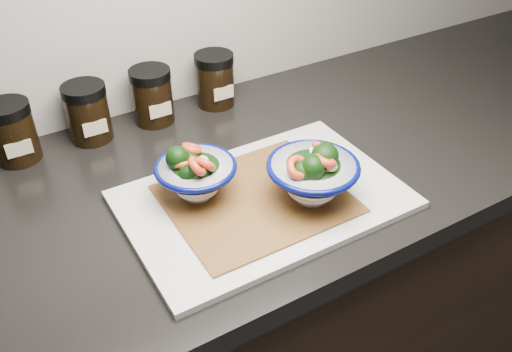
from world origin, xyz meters
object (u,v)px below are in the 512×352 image
spice_jar_b (13,132)px  spice_jar_d (152,96)px  bowl_right (313,174)px  spice_jar_e (215,80)px  cutting_board (263,199)px  spice_jar_c (88,113)px  bowl_left (195,175)px

spice_jar_b → spice_jar_d: size_ratio=1.00×
bowl_right → spice_jar_e: bowl_right is taller
bowl_right → spice_jar_d: 0.40m
cutting_board → spice_jar_c: spice_jar_c is taller
bowl_left → spice_jar_d: bowl_left is taller
bowl_right → spice_jar_b: size_ratio=1.32×
spice_jar_c → spice_jar_e: 0.27m
bowl_right → spice_jar_d: bearing=106.4°
bowl_left → spice_jar_e: size_ratio=1.17×
spice_jar_c → cutting_board: bearing=-61.8°
cutting_board → bowl_right: bowl_right is taller
bowl_right → spice_jar_e: 0.39m
bowl_left → spice_jar_b: 0.36m
cutting_board → spice_jar_b: bearing=133.1°
spice_jar_e → spice_jar_c: bearing=180.0°
bowl_left → spice_jar_d: size_ratio=1.17×
spice_jar_b → spice_jar_d: (0.27, 0.00, 0.00)m
bowl_left → spice_jar_b: bearing=128.3°
spice_jar_d → cutting_board: bearing=-81.3°
bowl_right → spice_jar_e: size_ratio=1.32×
spice_jar_e → bowl_right: bearing=-93.8°
bowl_right → spice_jar_b: (-0.38, 0.39, -0.01)m
bowl_right → spice_jar_d: bowl_right is taller
spice_jar_d → spice_jar_e: size_ratio=1.00×
bowl_left → spice_jar_b: bowl_left is taller
spice_jar_b → spice_jar_e: bearing=0.0°
spice_jar_b → spice_jar_e: 0.41m
spice_jar_b → spice_jar_d: same height
spice_jar_d → spice_jar_b: bearing=180.0°
spice_jar_c → spice_jar_d: (0.13, 0.00, 0.00)m
spice_jar_b → spice_jar_e: same height
spice_jar_b → cutting_board: bearing=-46.9°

